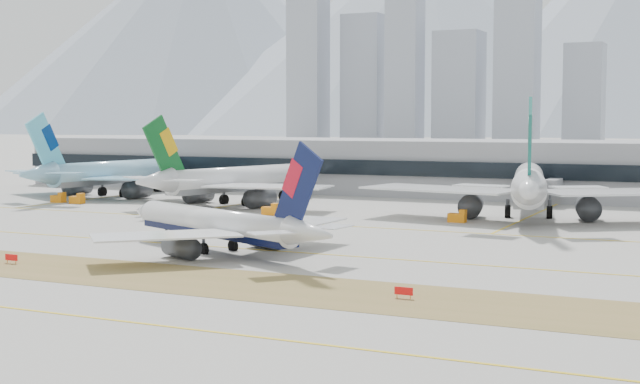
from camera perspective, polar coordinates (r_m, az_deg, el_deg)
The scene contains 14 objects.
ground at distance 144.31m, azimuth -2.25°, elevation -3.51°, with size 3000.00×3000.00×0.00m, color gray.
apron_markings at distance 100.28m, azimuth -16.72°, elevation -7.26°, with size 360.00×122.22×0.06m.
taxiing_airliner at distance 137.66m, azimuth -6.33°, elevation -2.13°, with size 49.64×42.17×17.73m.
widebody_korean at distance 246.07m, azimuth -13.31°, elevation 1.12°, with size 63.72×62.57×22.79m.
widebody_eva at distance 216.21m, azimuth -5.67°, elevation 0.71°, with size 59.94×59.72×21.96m.
widebody_cathay at distance 190.15m, azimuth 13.23°, elevation 0.33°, with size 68.57×68.14×24.97m.
terminal at distance 250.77m, azimuth 9.94°, elevation 1.57°, with size 280.00×43.10×15.00m.
hold_sign_left at distance 134.31m, azimuth -19.15°, elevation -3.98°, with size 2.20×0.15×1.35m.
hold_sign_right at distance 102.55m, azimuth 5.38°, elevation -6.34°, with size 2.20×0.15×1.35m.
gse_c at distance 180.74m, azimuth 8.82°, elevation -1.60°, with size 3.55×2.00×2.60m.
gse_extra at distance 227.27m, azimuth -15.25°, elevation -0.46°, with size 3.55×2.00×2.60m.
gse_b at distance 192.64m, azimuth -3.14°, elevation -1.18°, with size 3.55×2.00×2.60m.
gse_a at distance 231.67m, azimuth -16.38°, elevation -0.39°, with size 3.55×2.00×2.60m.
city_skyline at distance 606.08m, azimuth 8.69°, elevation 7.28°, with size 342.00×49.80×140.00m.
Camera 1 is at (65.92, -126.78, 20.18)m, focal length 50.00 mm.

